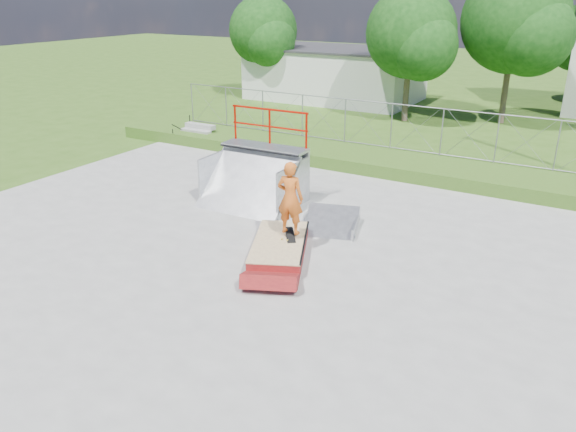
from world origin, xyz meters
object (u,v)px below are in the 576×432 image
at_px(flat_bank_ramp, 331,222).
at_px(quarter_pipe, 251,161).
at_px(grind_box, 279,248).
at_px(skater, 290,201).

bearing_deg(flat_bank_ramp, quarter_pipe, 152.61).
bearing_deg(quarter_pipe, flat_bank_ramp, -12.25).
height_order(grind_box, flat_bank_ramp, flat_bank_ramp).
bearing_deg(grind_box, flat_bank_ramp, 55.04).
xyz_separation_m(grind_box, flat_bank_ramp, (0.41, 2.15, 0.03)).
height_order(grind_box, skater, skater).
distance_m(grind_box, flat_bank_ramp, 2.19).
bearing_deg(quarter_pipe, skater, -42.27).
relative_size(grind_box, quarter_pipe, 1.05).
xyz_separation_m(grind_box, quarter_pipe, (-2.65, 2.72, 1.23)).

